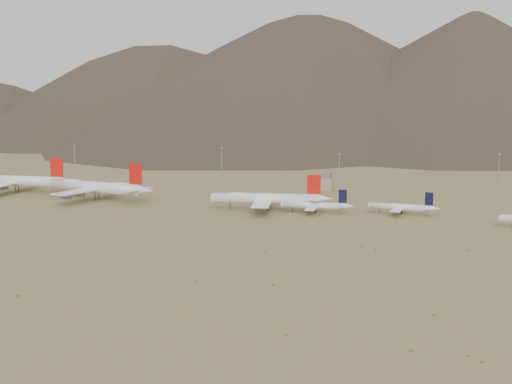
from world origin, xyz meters
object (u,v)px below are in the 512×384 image
(widebody_centre, at_px, (95,187))
(control_tower, at_px, (327,183))
(widebody_west, at_px, (15,181))
(narrowbody_b, at_px, (402,207))
(widebody_east, at_px, (267,199))
(narrowbody_a, at_px, (316,205))

(widebody_centre, bearing_deg, control_tower, 45.67)
(widebody_west, distance_m, narrowbody_b, 248.43)
(narrowbody_b, bearing_deg, control_tower, 129.07)
(widebody_centre, xyz_separation_m, widebody_east, (109.67, -1.51, -1.22))
(widebody_centre, xyz_separation_m, narrowbody_a, (137.00, 0.46, -3.89))
(widebody_west, distance_m, widebody_centre, 67.82)
(narrowbody_b, bearing_deg, widebody_east, -168.29)
(widebody_centre, distance_m, widebody_east, 109.68)
(widebody_centre, height_order, widebody_east, widebody_centre)
(control_tower, bearing_deg, widebody_centre, -142.48)
(widebody_east, xyz_separation_m, narrowbody_b, (71.77, 12.96, -2.83))
(narrowbody_a, height_order, narrowbody_b, narrowbody_a)
(narrowbody_b, bearing_deg, narrowbody_a, -164.64)
(widebody_centre, distance_m, control_tower, 150.79)
(widebody_west, xyz_separation_m, widebody_centre, (66.96, -10.75, 0.14))
(widebody_centre, bearing_deg, narrowbody_b, 11.76)
(widebody_west, height_order, control_tower, widebody_west)
(widebody_west, relative_size, control_tower, 6.53)
(widebody_centre, height_order, narrowbody_b, widebody_centre)
(widebody_west, distance_m, widebody_east, 177.06)
(control_tower, bearing_deg, narrowbody_b, -52.41)
(widebody_centre, bearing_deg, widebody_east, 7.36)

